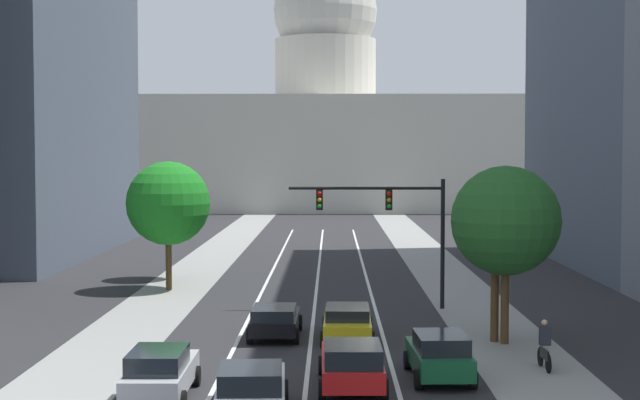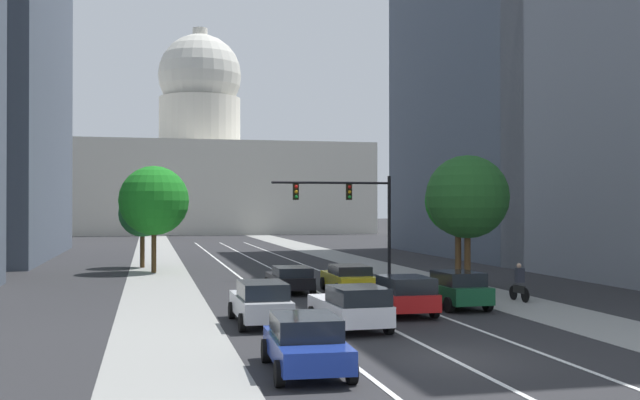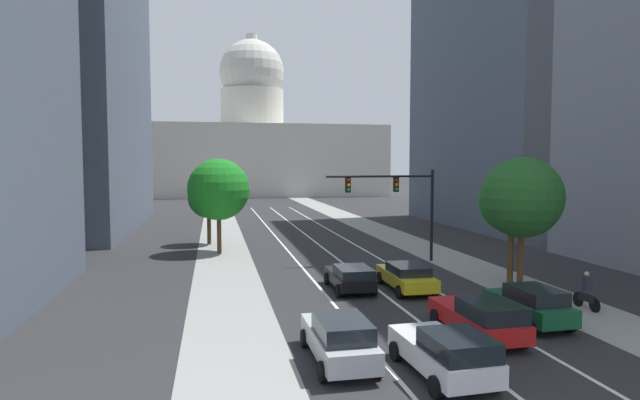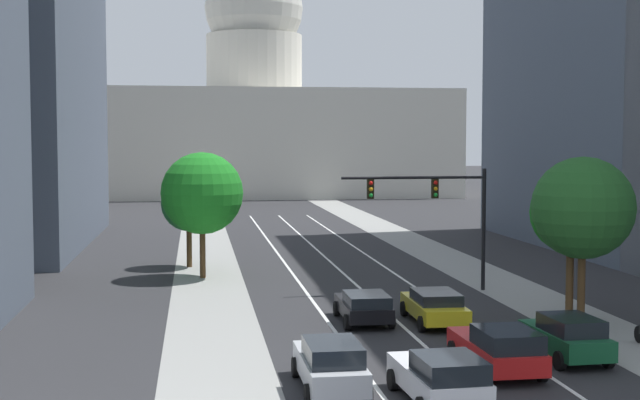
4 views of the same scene
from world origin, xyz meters
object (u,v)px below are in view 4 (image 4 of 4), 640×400
(street_tree_mid_right, at_px, (571,213))
(car_green, at_px, (567,336))
(capitol_building, at_px, (255,124))
(car_red, at_px, (499,348))
(car_yellow, at_px, (435,306))
(traffic_signal_mast, at_px, (438,203))
(street_tree_near_left, at_px, (202,193))
(car_black, at_px, (364,306))
(street_tree_mid_left, at_px, (189,204))
(car_silver, at_px, (330,364))
(car_white, at_px, (440,377))
(street_tree_near_right, at_px, (583,208))

(street_tree_mid_right, bearing_deg, car_green, -114.40)
(capitol_building, height_order, car_red, capitol_building)
(car_yellow, xyz_separation_m, traffic_signal_mast, (2.26, 7.62, 3.71))
(street_tree_near_left, bearing_deg, traffic_signal_mast, -27.43)
(car_black, height_order, street_tree_mid_left, street_tree_mid_left)
(capitol_building, relative_size, street_tree_mid_right, 8.52)
(capitol_building, bearing_deg, car_silver, -92.51)
(capitol_building, xyz_separation_m, car_white, (-1.42, -100.38, -9.08))
(car_silver, bearing_deg, capitol_building, -2.93)
(car_yellow, xyz_separation_m, street_tree_near_left, (-9.37, 13.65, 3.92))
(car_red, xyz_separation_m, car_white, (-2.87, -3.24, 0.01))
(car_red, bearing_deg, street_tree_mid_right, -37.98)
(street_tree_mid_left, xyz_separation_m, street_tree_near_left, (0.76, -4.31, 0.87))
(car_red, height_order, car_yellow, car_red)
(traffic_signal_mast, bearing_deg, car_black, -125.54)
(car_green, xyz_separation_m, street_tree_mid_left, (-13.01, 24.50, 2.97))
(car_white, height_order, street_tree_near_left, street_tree_near_left)
(street_tree_near_left, bearing_deg, car_silver, -80.99)
(car_green, relative_size, car_red, 0.87)
(car_black, bearing_deg, car_silver, 163.94)
(car_red, xyz_separation_m, car_silver, (-5.76, -1.39, 0.02))
(street_tree_mid_right, bearing_deg, car_yellow, 177.68)
(capitol_building, distance_m, car_yellow, 89.84)
(capitol_building, bearing_deg, traffic_signal_mast, -87.41)
(car_red, height_order, street_tree_mid_right, street_tree_mid_right)
(car_silver, distance_m, street_tree_near_left, 23.42)
(car_silver, bearing_deg, car_white, -123.13)
(capitol_building, distance_m, street_tree_near_right, 90.48)
(car_white, xyz_separation_m, street_tree_mid_right, (8.60, 10.79, 3.73))
(car_yellow, height_order, traffic_signal_mast, traffic_signal_mast)
(car_white, bearing_deg, car_red, -44.33)
(capitol_building, relative_size, car_yellow, 11.18)
(street_tree_mid_left, xyz_separation_m, street_tree_near_right, (16.19, -18.63, 0.98))
(car_red, height_order, street_tree_mid_left, street_tree_mid_left)
(street_tree_mid_right, height_order, street_tree_near_left, street_tree_near_left)
(car_red, distance_m, street_tree_near_right, 10.15)
(car_green, xyz_separation_m, street_tree_near_left, (-12.25, 20.18, 3.85))
(car_green, xyz_separation_m, car_white, (-5.74, -4.49, -0.00))
(capitol_building, bearing_deg, car_green, -87.42)
(car_white, xyz_separation_m, street_tree_near_left, (-6.51, 24.67, 3.85))
(capitol_building, xyz_separation_m, traffic_signal_mast, (3.69, -81.75, -5.45))
(street_tree_mid_left, bearing_deg, car_green, -62.03)
(capitol_building, distance_m, street_tree_mid_left, 72.18)
(car_red, xyz_separation_m, car_black, (-2.88, 8.21, -0.08))
(street_tree_near_left, height_order, street_tree_near_right, street_tree_near_left)
(car_green, bearing_deg, car_white, 125.61)
(street_tree_mid_left, relative_size, street_tree_near_left, 0.79)
(car_yellow, bearing_deg, car_green, -155.23)
(street_tree_mid_left, bearing_deg, street_tree_near_left, -80.03)
(car_white, height_order, street_tree_near_right, street_tree_near_right)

